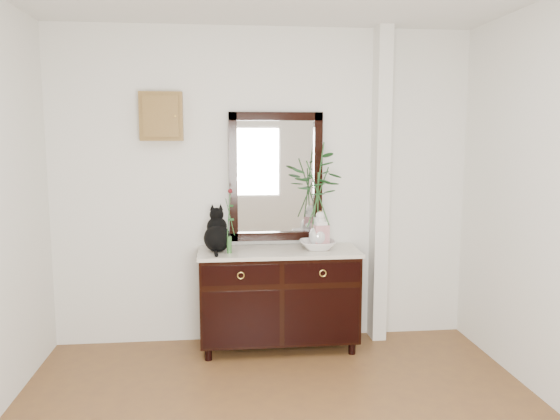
{
  "coord_description": "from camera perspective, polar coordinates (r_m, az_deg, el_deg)",
  "views": [
    {
      "loc": [
        -0.36,
        -2.69,
        1.79
      ],
      "look_at": [
        0.1,
        1.63,
        1.2
      ],
      "focal_mm": 35.0,
      "sensor_mm": 36.0,
      "label": 1
    }
  ],
  "objects": [
    {
      "name": "lotus_bowl",
      "position": [
        4.58,
        3.94,
        -3.66
      ],
      "size": [
        0.31,
        0.31,
        0.07
      ],
      "primitive_type": "imported",
      "rotation": [
        0.0,
        0.0,
        -0.02
      ],
      "color": "white",
      "rests_on": "sideboard"
    },
    {
      "name": "bud_vase_rose",
      "position": [
        4.39,
        -5.36,
        -1.11
      ],
      "size": [
        0.07,
        0.07,
        0.53
      ],
      "primitive_type": null,
      "rotation": [
        0.0,
        0.0,
        -0.11
      ],
      "color": "#34692F",
      "rests_on": "sideboard"
    },
    {
      "name": "pilaster",
      "position": [
        4.81,
        10.39,
        2.36
      ],
      "size": [
        0.12,
        0.2,
        2.7
      ],
      "primitive_type": "cube",
      "color": "silver",
      "rests_on": "ground"
    },
    {
      "name": "ginger_jar",
      "position": [
        4.56,
        4.22,
        -2.07
      ],
      "size": [
        0.14,
        0.14,
        0.33
      ],
      "primitive_type": null,
      "rotation": [
        0.0,
        0.0,
        0.2
      ],
      "color": "white",
      "rests_on": "sideboard"
    },
    {
      "name": "key_cabinet",
      "position": [
        4.65,
        -12.3,
        9.54
      ],
      "size": [
        0.35,
        0.1,
        0.4
      ],
      "primitive_type": "cube",
      "color": "brown",
      "rests_on": "wall_back"
    },
    {
      "name": "sideboard",
      "position": [
        4.63,
        -0.13,
        -8.76
      ],
      "size": [
        1.33,
        0.52,
        0.82
      ],
      "color": "black",
      "rests_on": "ground"
    },
    {
      "name": "vase_branches",
      "position": [
        4.51,
        3.99,
        1.64
      ],
      "size": [
        0.51,
        0.51,
        0.88
      ],
      "primitive_type": null,
      "rotation": [
        0.0,
        0.0,
        0.24
      ],
      "color": "silver",
      "rests_on": "lotus_bowl"
    },
    {
      "name": "wall_back",
      "position": [
        4.7,
        -1.67,
        2.37
      ],
      "size": [
        3.6,
        0.04,
        2.7
      ],
      "primitive_type": "cube",
      "color": "silver",
      "rests_on": "ground"
    },
    {
      "name": "wall_mirror",
      "position": [
        4.69,
        -0.44,
        3.46
      ],
      "size": [
        0.8,
        0.06,
        1.1
      ],
      "color": "black",
      "rests_on": "wall_back"
    },
    {
      "name": "cat",
      "position": [
        4.5,
        -6.58,
        -2.02
      ],
      "size": [
        0.27,
        0.33,
        0.36
      ],
      "primitive_type": null,
      "rotation": [
        0.0,
        0.0,
        0.06
      ],
      "color": "black",
      "rests_on": "sideboard"
    }
  ]
}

